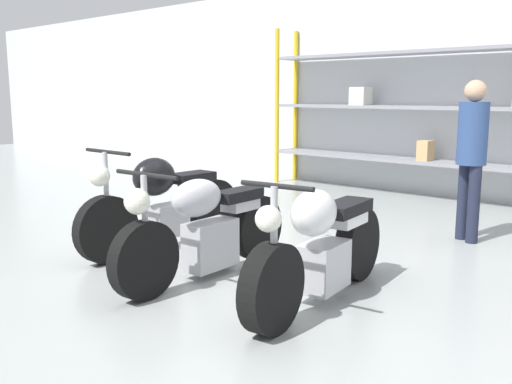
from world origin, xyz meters
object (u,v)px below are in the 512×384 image
at_px(motorcycle_silver, 206,228).
at_px(motorcycle_white, 321,247).
at_px(shelving_rack, 406,108).
at_px(motorcycle_black, 163,202).
at_px(person_browsing, 472,147).

height_order(motorcycle_silver, motorcycle_white, motorcycle_white).
height_order(shelving_rack, motorcycle_silver, shelving_rack).
distance_m(motorcycle_black, motorcycle_white, 2.17).
bearing_deg(shelving_rack, person_browsing, -48.78).
relative_size(motorcycle_silver, person_browsing, 1.18).
relative_size(motorcycle_black, motorcycle_white, 1.02).
bearing_deg(motorcycle_silver, motorcycle_white, 95.34).
xyz_separation_m(shelving_rack, motorcycle_white, (1.83, -4.87, -0.97)).
distance_m(motorcycle_black, person_browsing, 3.40).
xyz_separation_m(motorcycle_black, motorcycle_silver, (1.03, -0.35, -0.05)).
height_order(shelving_rack, motorcycle_white, shelving_rack).
height_order(motorcycle_black, motorcycle_silver, motorcycle_black).
relative_size(shelving_rack, motorcycle_white, 2.36).
bearing_deg(person_browsing, motorcycle_white, 28.37).
height_order(shelving_rack, motorcycle_black, shelving_rack).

